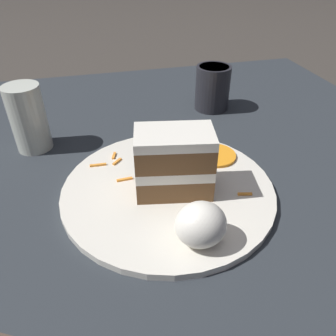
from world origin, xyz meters
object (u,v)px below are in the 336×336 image
at_px(cake_slice, 174,162).
at_px(drinking_glass, 29,123).
at_px(plate, 168,189).
at_px(coffee_mug, 213,86).
at_px(orange_garnish, 215,155).
at_px(cream_dollop, 201,225).

distance_m(cake_slice, drinking_glass, 0.28).
xyz_separation_m(plate, cake_slice, (0.01, -0.01, 0.05)).
bearing_deg(coffee_mug, orange_garnish, -108.43).
bearing_deg(drinking_glass, cake_slice, -42.09).
height_order(cake_slice, orange_garnish, cake_slice).
height_order(plate, drinking_glass, drinking_glass).
height_order(plate, cake_slice, cake_slice).
distance_m(plate, cream_dollop, 0.12).
xyz_separation_m(cake_slice, coffee_mug, (0.15, 0.27, -0.01)).
relative_size(cake_slice, orange_garnish, 1.67).
relative_size(drinking_glass, coffee_mug, 1.25).
relative_size(plate, drinking_glass, 2.69).
height_order(cream_dollop, orange_garnish, cream_dollop).
relative_size(orange_garnish, coffee_mug, 0.74).
bearing_deg(coffee_mug, cake_slice, -120.26).
bearing_deg(cream_dollop, cake_slice, 92.67).
xyz_separation_m(plate, drinking_glass, (-0.20, 0.18, 0.04)).
distance_m(orange_garnish, drinking_glass, 0.32).
xyz_separation_m(orange_garnish, drinking_glass, (-0.30, 0.12, 0.04)).
bearing_deg(cake_slice, cream_dollop, -166.98).
height_order(cake_slice, drinking_glass, drinking_glass).
bearing_deg(cream_dollop, drinking_glass, 126.10).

